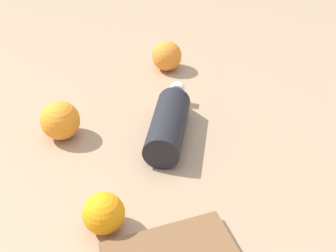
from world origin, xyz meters
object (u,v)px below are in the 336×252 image
(orange_0, at_px, (167,56))
(water_bottle, at_px, (170,120))
(orange_1, at_px, (104,213))
(orange_2, at_px, (60,121))

(orange_0, bearing_deg, water_bottle, 139.07)
(orange_1, distance_m, orange_2, 0.28)
(water_bottle, distance_m, orange_0, 0.28)
(water_bottle, relative_size, orange_2, 2.75)
(water_bottle, relative_size, orange_1, 3.22)
(orange_0, distance_m, orange_2, 0.36)
(orange_0, relative_size, orange_2, 0.95)
(water_bottle, bearing_deg, orange_0, 9.81)
(orange_1, xyz_separation_m, orange_2, (0.26, -0.08, 0.01))
(orange_0, xyz_separation_m, orange_2, (-0.07, 0.36, 0.00))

